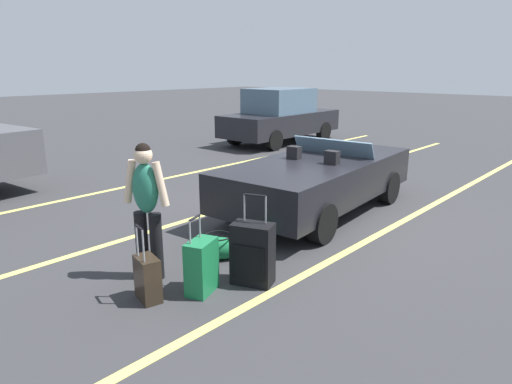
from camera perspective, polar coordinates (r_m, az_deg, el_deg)
The scene contains 11 objects.
ground_plane at distance 8.13m, azimuth 7.65°, elevation -2.40°, with size 80.00×80.00×0.00m, color #333335.
lot_line_near at distance 7.48m, azimuth 16.41°, elevation -4.53°, with size 18.00×0.12×0.01m, color #EAE066.
lot_line_mid at distance 8.91m, azimuth 0.74°, elevation -0.68°, with size 18.00×0.12×0.01m, color #EAE066.
lot_line_far at distance 10.84m, azimuth -9.97°, elevation 2.00°, with size 18.00×0.12×0.01m, color #EAE066.
convertible_car at distance 8.15m, azimuth 8.53°, elevation 1.90°, with size 4.28×2.12×1.24m.
suitcase_large_black at distance 5.32m, azimuth -0.44°, elevation -7.83°, with size 0.44×0.55×1.08m.
suitcase_medium_bright at distance 5.17m, azimuth -6.91°, elevation -9.34°, with size 0.46×0.37×0.90m.
suitcase_small_carryon at distance 5.14m, azimuth -13.55°, elevation -10.58°, with size 0.27×0.38×0.87m.
duffel_bag at distance 6.07m, azimuth -4.79°, elevation -7.04°, with size 0.67×0.66×0.34m.
traveler_person at distance 5.44m, azimuth -13.68°, elevation -1.48°, with size 0.33×0.59×1.65m.
parked_sedan_far at distance 15.47m, azimuth 3.11°, elevation 9.52°, with size 4.54×1.96×1.82m.
Camera 1 is at (-6.39, -4.39, 2.47)m, focal length 31.64 mm.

